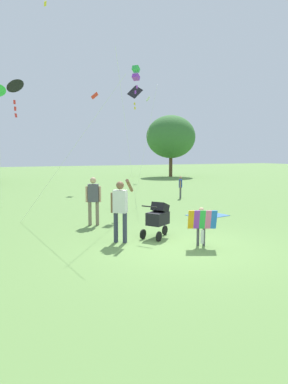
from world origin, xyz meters
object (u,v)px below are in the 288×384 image
kite_orange_delta (135,96)px  person_sitting_far (93,197)px  person_red_shirt (181,185)px  picnic_blanket (208,215)px  child_with_butterfly_kite (201,223)px  kite_adult_black (16,88)px  stroller (158,217)px  person_adult_flyer (120,206)px  kite_blue_high (136,74)px

kite_orange_delta → person_sitting_far: bearing=-125.2°
person_red_shirt → picnic_blanket: person_red_shirt is taller
child_with_butterfly_kite → kite_adult_black: kite_adult_black is taller
child_with_butterfly_kite → kite_orange_delta: bearing=76.1°
stroller → person_red_shirt: person_red_shirt is taller
kite_adult_black → person_adult_flyer: bearing=-61.9°
stroller → person_red_shirt: 9.00m
child_with_butterfly_kite → picnic_blanket: bearing=52.7°
person_adult_flyer → person_red_shirt: person_adult_flyer is taller
stroller → kite_blue_high: size_ratio=0.17×
person_adult_flyer → picnic_blanket: 5.30m
picnic_blanket → kite_orange_delta: bearing=94.2°
kite_orange_delta → person_red_shirt: (2.20, -0.96, -4.69)m
person_red_shirt → picnic_blanket: 5.34m
stroller → kite_adult_black: kite_adult_black is taller
kite_orange_delta → child_with_butterfly_kite: bearing=-103.9°
kite_adult_black → person_red_shirt: bearing=22.0°
kite_blue_high → person_sitting_far: (-2.84, -2.90, -4.82)m
kite_adult_black → picnic_blanket: size_ratio=3.55×
person_red_shirt → picnic_blanket: (-1.76, -4.99, -0.70)m
kite_adult_black → kite_blue_high: size_ratio=0.79×
stroller → kite_orange_delta: 10.05m
kite_blue_high → stroller: bearing=-107.3°
person_adult_flyer → person_red_shirt: bearing=49.5°
stroller → picnic_blanket: size_ratio=0.78×
kite_adult_black → kite_orange_delta: 7.72m
person_adult_flyer → kite_orange_delta: size_ratio=0.29×
person_adult_flyer → stroller: size_ratio=1.62×
child_with_butterfly_kite → person_red_shirt: bearing=62.2°
person_sitting_far → stroller: bearing=-64.7°
kite_adult_black → person_red_shirt: kite_adult_black is taller
child_with_butterfly_kite → person_adult_flyer: size_ratio=0.58×
child_with_butterfly_kite → picnic_blanket: child_with_butterfly_kite is taller
person_sitting_far → kite_adult_black: bearing=145.8°
kite_orange_delta → kite_adult_black: bearing=-145.1°
picnic_blanket → person_red_shirt: bearing=70.6°
kite_orange_delta → person_sitting_far: size_ratio=3.70×
child_with_butterfly_kite → stroller: stroller is taller
kite_orange_delta → picnic_blanket: size_ratio=4.35×
person_sitting_far → person_red_shirt: bearing=37.8°
child_with_butterfly_kite → kite_blue_high: (1.10, 6.70, 5.15)m
person_sitting_far → child_with_butterfly_kite: bearing=-65.4°
kite_blue_high → child_with_butterfly_kite: bearing=-99.4°
person_adult_flyer → kite_blue_high: (2.87, 5.44, 4.77)m
person_red_shirt → kite_adult_black: bearing=-158.0°
stroller → kite_blue_high: kite_blue_high is taller
stroller → kite_orange_delta: size_ratio=0.18×
child_with_butterfly_kite → person_sitting_far: (-1.74, 3.80, 0.33)m
person_sitting_far → picnic_blanket: bearing=-1.0°
kite_adult_black → kite_orange_delta: size_ratio=0.82×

